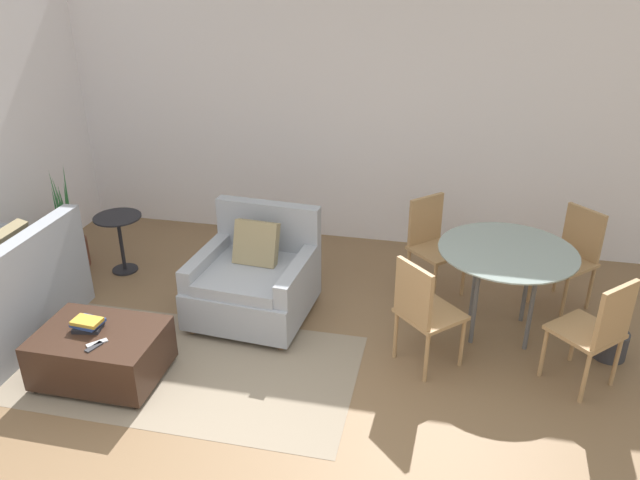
{
  "coord_description": "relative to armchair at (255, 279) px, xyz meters",
  "views": [
    {
      "loc": [
        1.18,
        -2.63,
        2.97
      ],
      "look_at": [
        0.19,
        1.92,
        0.75
      ],
      "focal_mm": 35.0,
      "sensor_mm": 36.0,
      "label": 1
    }
  ],
  "objects": [
    {
      "name": "area_rug",
      "position": [
        -0.43,
        -0.88,
        -0.34
      ],
      "size": [
        2.89,
        1.4,
        0.01
      ],
      "color": "gray",
      "rests_on": "ground_plane"
    },
    {
      "name": "dining_table",
      "position": [
        2.08,
        0.16,
        0.34
      ],
      "size": [
        1.1,
        1.1,
        0.77
      ],
      "color": "#8C9E99",
      "rests_on": "ground_plane"
    },
    {
      "name": "tv_remote_secondary",
      "position": [
        -0.77,
        -1.29,
        0.06
      ],
      "size": [
        0.08,
        0.14,
        0.01
      ],
      "color": "#333338",
      "rests_on": "ottoman"
    },
    {
      "name": "armchair",
      "position": [
        0.0,
        0.0,
        0.0
      ],
      "size": [
        1.02,
        1.02,
        0.92
      ],
      "color": "#999EA8",
      "rests_on": "ground_plane"
    },
    {
      "name": "dining_chair_far_right",
      "position": [
        2.69,
        0.78,
        0.18
      ],
      "size": [
        0.59,
        0.59,
        0.9
      ],
      "color": "tan",
      "rests_on": "ground_plane"
    },
    {
      "name": "potted_plant",
      "position": [
        -2.11,
        0.46,
        -0.1
      ],
      "size": [
        0.37,
        0.37,
        1.05
      ],
      "color": "brown",
      "rests_on": "ground_plane"
    },
    {
      "name": "dining_chair_near_right",
      "position": [
        2.69,
        -0.45,
        0.18
      ],
      "size": [
        0.59,
        0.59,
        0.9
      ],
      "color": "tan",
      "rests_on": "ground_plane"
    },
    {
      "name": "book_stack",
      "position": [
        -0.94,
        -1.08,
        0.1
      ],
      "size": [
        0.23,
        0.21,
        0.08
      ],
      "color": "black",
      "rests_on": "ottoman"
    },
    {
      "name": "ottoman",
      "position": [
        -0.85,
        -1.1,
        -0.12
      ],
      "size": [
        0.9,
        0.65,
        0.4
      ],
      "color": "#382319",
      "rests_on": "ground_plane"
    },
    {
      "name": "tv_remote_primary",
      "position": [
        -0.77,
        -1.24,
        0.06
      ],
      "size": [
        0.13,
        0.14,
        0.01
      ],
      "color": "#B7B7BC",
      "rests_on": "ottoman"
    },
    {
      "name": "potted_plant_small",
      "position": [
        2.93,
        -0.02,
        -0.15
      ],
      "size": [
        0.26,
        0.26,
        0.66
      ],
      "color": "#333338",
      "rests_on": "ground_plane"
    },
    {
      "name": "side_table",
      "position": [
        -1.53,
        0.48,
        0.08
      ],
      "size": [
        0.46,
        0.46,
        0.59
      ],
      "color": "black",
      "rests_on": "ground_plane"
    },
    {
      "name": "dining_chair_near_left",
      "position": [
        1.46,
        -0.45,
        0.18
      ],
      "size": [
        0.59,
        0.59,
        0.9
      ],
      "color": "tan",
      "rests_on": "ground_plane"
    },
    {
      "name": "wall_back",
      "position": [
        0.38,
        1.76,
        1.03
      ],
      "size": [
        12.0,
        0.06,
        2.75
      ],
      "color": "white",
      "rests_on": "ground_plane"
    },
    {
      "name": "ground_plane",
      "position": [
        0.38,
        -1.87,
        -0.34
      ],
      "size": [
        20.0,
        20.0,
        0.0
      ],
      "primitive_type": "plane",
      "color": "brown"
    },
    {
      "name": "dining_chair_far_left",
      "position": [
        1.46,
        0.78,
        0.18
      ],
      "size": [
        0.59,
        0.59,
        0.9
      ],
      "color": "tan",
      "rests_on": "ground_plane"
    }
  ]
}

